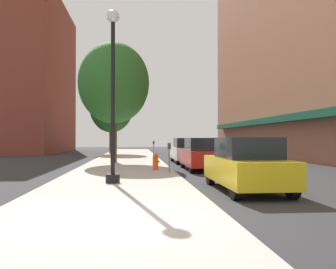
{
  "coord_description": "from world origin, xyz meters",
  "views": [
    {
      "loc": [
        0.57,
        -6.89,
        1.63
      ],
      "look_at": [
        3.01,
        19.67,
        1.93
      ],
      "focal_mm": 38.39,
      "sensor_mm": 36.0,
      "label": 1
    }
  ],
  "objects_px": {
    "fire_hydrant": "(155,162)",
    "tree_mid": "(114,83)",
    "lamppost": "(113,92)",
    "car_red": "(202,154)",
    "tree_near": "(111,108)",
    "parking_meter_near": "(169,154)",
    "parking_meter_far": "(154,147)",
    "car_white": "(186,151)",
    "car_yellow": "(246,165)"
  },
  "relations": [
    {
      "from": "tree_mid",
      "to": "parking_meter_far",
      "type": "bearing_deg",
      "value": 63.59
    },
    {
      "from": "fire_hydrant",
      "to": "tree_near",
      "type": "xyz_separation_m",
      "value": [
        -3.34,
        19.15,
        4.18
      ]
    },
    {
      "from": "lamppost",
      "to": "car_yellow",
      "type": "distance_m",
      "value": 5.04
    },
    {
      "from": "parking_meter_far",
      "to": "car_yellow",
      "type": "xyz_separation_m",
      "value": [
        1.95,
        -17.81,
        -0.14
      ]
    },
    {
      "from": "parking_meter_far",
      "to": "car_white",
      "type": "relative_size",
      "value": 0.3
    },
    {
      "from": "car_white",
      "to": "car_yellow",
      "type": "bearing_deg",
      "value": -89.65
    },
    {
      "from": "fire_hydrant",
      "to": "car_yellow",
      "type": "height_order",
      "value": "car_yellow"
    },
    {
      "from": "parking_meter_far",
      "to": "car_yellow",
      "type": "relative_size",
      "value": 0.3
    },
    {
      "from": "lamppost",
      "to": "parking_meter_far",
      "type": "relative_size",
      "value": 4.5
    },
    {
      "from": "parking_meter_far",
      "to": "tree_near",
      "type": "relative_size",
      "value": 0.19
    },
    {
      "from": "tree_near",
      "to": "car_white",
      "type": "distance_m",
      "value": 14.29
    },
    {
      "from": "tree_mid",
      "to": "fire_hydrant",
      "type": "bearing_deg",
      "value": -68.27
    },
    {
      "from": "fire_hydrant",
      "to": "car_white",
      "type": "distance_m",
      "value": 7.12
    },
    {
      "from": "fire_hydrant",
      "to": "car_red",
      "type": "distance_m",
      "value": 2.69
    },
    {
      "from": "lamppost",
      "to": "parking_meter_far",
      "type": "bearing_deg",
      "value": 82.21
    },
    {
      "from": "fire_hydrant",
      "to": "tree_near",
      "type": "height_order",
      "value": "tree_near"
    },
    {
      "from": "lamppost",
      "to": "car_white",
      "type": "height_order",
      "value": "lamppost"
    },
    {
      "from": "lamppost",
      "to": "parking_meter_near",
      "type": "relative_size",
      "value": 4.5
    },
    {
      "from": "tree_near",
      "to": "parking_meter_near",
      "type": "bearing_deg",
      "value": -79.49
    },
    {
      "from": "car_white",
      "to": "fire_hydrant",
      "type": "bearing_deg",
      "value": -109.89
    },
    {
      "from": "parking_meter_far",
      "to": "car_red",
      "type": "bearing_deg",
      "value": -79.46
    },
    {
      "from": "parking_meter_near",
      "to": "car_yellow",
      "type": "bearing_deg",
      "value": -67.53
    },
    {
      "from": "parking_meter_far",
      "to": "tree_mid",
      "type": "bearing_deg",
      "value": -116.41
    },
    {
      "from": "lamppost",
      "to": "tree_mid",
      "type": "xyz_separation_m",
      "value": [
        -0.59,
        10.66,
        1.94
      ]
    },
    {
      "from": "parking_meter_far",
      "to": "tree_near",
      "type": "distance_m",
      "value": 9.33
    },
    {
      "from": "fire_hydrant",
      "to": "tree_mid",
      "type": "xyz_separation_m",
      "value": [
        -2.32,
        5.82,
        4.62
      ]
    },
    {
      "from": "fire_hydrant",
      "to": "parking_meter_near",
      "type": "relative_size",
      "value": 0.6
    },
    {
      "from": "car_white",
      "to": "car_red",
      "type": "bearing_deg",
      "value": -89.65
    },
    {
      "from": "tree_near",
      "to": "tree_mid",
      "type": "bearing_deg",
      "value": -85.64
    },
    {
      "from": "fire_hydrant",
      "to": "parking_meter_far",
      "type": "bearing_deg",
      "value": 87.46
    },
    {
      "from": "parking_meter_near",
      "to": "parking_meter_far",
      "type": "xyz_separation_m",
      "value": [
        0.0,
        13.1,
        0.0
      ]
    },
    {
      "from": "fire_hydrant",
      "to": "car_yellow",
      "type": "bearing_deg",
      "value": -68.65
    },
    {
      "from": "fire_hydrant",
      "to": "tree_near",
      "type": "relative_size",
      "value": 0.11
    },
    {
      "from": "fire_hydrant",
      "to": "parking_meter_far",
      "type": "xyz_separation_m",
      "value": [
        0.51,
        11.52,
        0.43
      ]
    },
    {
      "from": "car_yellow",
      "to": "car_white",
      "type": "xyz_separation_m",
      "value": [
        0.0,
        12.97,
        0.0
      ]
    },
    {
      "from": "tree_mid",
      "to": "car_red",
      "type": "xyz_separation_m",
      "value": [
        4.78,
        -4.78,
        -4.33
      ]
    },
    {
      "from": "lamppost",
      "to": "car_white",
      "type": "xyz_separation_m",
      "value": [
        4.19,
        11.51,
        -2.39
      ]
    },
    {
      "from": "fire_hydrant",
      "to": "tree_mid",
      "type": "bearing_deg",
      "value": 111.73
    },
    {
      "from": "parking_meter_far",
      "to": "car_red",
      "type": "xyz_separation_m",
      "value": [
        1.95,
        -10.48,
        -0.14
      ]
    },
    {
      "from": "car_red",
      "to": "tree_near",
      "type": "bearing_deg",
      "value": 109.3
    },
    {
      "from": "tree_near",
      "to": "car_white",
      "type": "relative_size",
      "value": 1.65
    },
    {
      "from": "parking_meter_far",
      "to": "parking_meter_near",
      "type": "bearing_deg",
      "value": -90.0
    },
    {
      "from": "fire_hydrant",
      "to": "car_white",
      "type": "xyz_separation_m",
      "value": [
        2.46,
        6.68,
        0.29
      ]
    },
    {
      "from": "parking_meter_near",
      "to": "car_white",
      "type": "height_order",
      "value": "car_white"
    },
    {
      "from": "parking_meter_near",
      "to": "tree_mid",
      "type": "bearing_deg",
      "value": 110.93
    },
    {
      "from": "parking_meter_near",
      "to": "car_red",
      "type": "xyz_separation_m",
      "value": [
        1.95,
        2.62,
        -0.14
      ]
    },
    {
      "from": "parking_meter_near",
      "to": "tree_mid",
      "type": "relative_size",
      "value": 0.17
    },
    {
      "from": "fire_hydrant",
      "to": "car_white",
      "type": "relative_size",
      "value": 0.18
    },
    {
      "from": "tree_near",
      "to": "tree_mid",
      "type": "height_order",
      "value": "tree_mid"
    },
    {
      "from": "car_yellow",
      "to": "car_red",
      "type": "distance_m",
      "value": 7.33
    }
  ]
}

